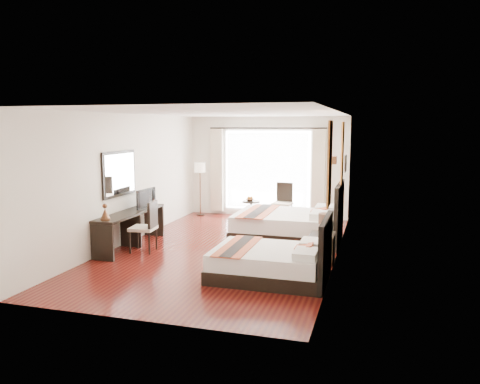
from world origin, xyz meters
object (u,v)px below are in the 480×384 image
(nightstand, at_px, (322,248))
(floor_lamp, at_px, (200,171))
(television, at_px, (143,198))
(side_table, at_px, (251,211))
(table_lamp, at_px, (325,220))
(fruit_bowl, at_px, (250,200))
(bed_near, at_px, (273,262))
(console_desk, at_px, (131,229))
(vase, at_px, (322,234))
(bed_far, at_px, (291,225))
(window_chair, at_px, (283,209))
(desk_chair, at_px, (144,236))

(nightstand, relative_size, floor_lamp, 0.37)
(television, relative_size, side_table, 1.34)
(table_lamp, xyz_separation_m, fruit_bowl, (-2.34, 3.20, -0.20))
(bed_near, height_order, side_table, bed_near)
(table_lamp, height_order, console_desk, table_lamp)
(vase, height_order, console_desk, console_desk)
(bed_far, distance_m, window_chair, 2.10)
(bed_far, relative_size, floor_lamp, 1.55)
(console_desk, distance_m, window_chair, 4.39)
(vase, bearing_deg, bed_near, -123.85)
(table_lamp, distance_m, desk_chair, 3.64)
(floor_lamp, distance_m, window_chair, 2.61)
(nightstand, distance_m, television, 4.08)
(television, xyz_separation_m, window_chair, (2.53, 3.03, -0.65))
(television, bearing_deg, bed_near, -113.06)
(vase, bearing_deg, floor_lamp, 135.12)
(nightstand, xyz_separation_m, vase, (0.01, -0.19, 0.30))
(vase, relative_size, desk_chair, 0.13)
(table_lamp, bearing_deg, console_desk, -178.06)
(table_lamp, relative_size, television, 0.56)
(floor_lamp, height_order, side_table, floor_lamp)
(console_desk, relative_size, fruit_bowl, 9.70)
(table_lamp, distance_m, console_desk, 4.06)
(window_chair, bearing_deg, desk_chair, -23.35)
(bed_near, distance_m, desk_chair, 3.02)
(window_chair, bearing_deg, bed_near, 14.64)
(bed_near, relative_size, console_desk, 0.87)
(vase, height_order, side_table, vase)
(bed_near, bearing_deg, vase, 56.15)
(table_lamp, xyz_separation_m, console_desk, (-4.04, -0.14, -0.40))
(floor_lamp, relative_size, side_table, 2.75)
(vase, distance_m, fruit_bowl, 4.18)
(nightstand, relative_size, side_table, 1.01)
(table_lamp, height_order, floor_lamp, floor_lamp)
(bed_far, bearing_deg, bed_near, -85.83)
(nightstand, height_order, floor_lamp, floor_lamp)
(console_desk, height_order, television, television)
(bed_far, xyz_separation_m, window_chair, (-0.58, 2.01, -0.03))
(television, height_order, floor_lamp, floor_lamp)
(vase, height_order, window_chair, window_chair)
(bed_far, xyz_separation_m, table_lamp, (0.91, -1.43, 0.44))
(bed_near, distance_m, television, 3.79)
(bed_far, distance_m, desk_chair, 3.24)
(bed_far, distance_m, nightstand, 1.75)
(fruit_bowl, bearing_deg, vase, -56.33)
(bed_near, height_order, fruit_bowl, bed_near)
(nightstand, relative_size, table_lamp, 1.36)
(vase, bearing_deg, desk_chair, -178.02)
(television, height_order, desk_chair, television)
(desk_chair, xyz_separation_m, floor_lamp, (-0.33, 4.00, 0.95))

